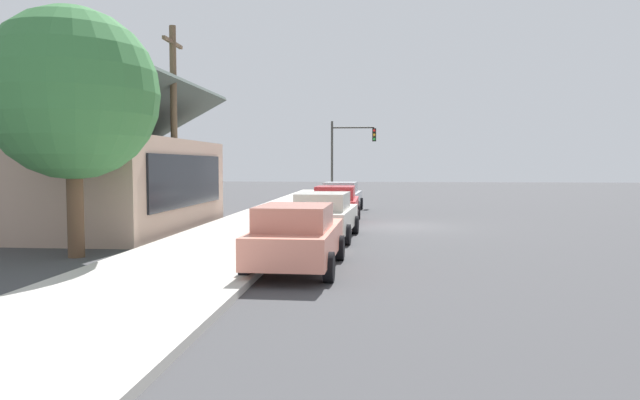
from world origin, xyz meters
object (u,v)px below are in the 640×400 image
Objects in this scene: car_silver at (341,196)px; fire_hydrant_red at (271,229)px; traffic_light_main at (349,149)px; car_ivory at (325,215)px; utility_pole_wooden at (174,126)px; car_coral at (297,236)px; car_cherry at (336,204)px; shade_tree at (72,95)px.

car_silver reaches higher than fire_hydrant_red.
car_silver is at bearing 177.67° from traffic_light_main.
utility_pole_wooden is at bearing 83.25° from car_ivory.
utility_pole_wooden reaches higher than traffic_light_main.
car_ivory is 6.45m from utility_pole_wooden.
car_ivory is at bearing -99.91° from utility_pole_wooden.
fire_hydrant_red is at bearing 19.23° from car_coral.
car_cherry is at bearing 3.33° from car_ivory.
car_ivory is at bearing -46.80° from fire_hydrant_red.
shade_tree is at bearing 128.04° from car_ivory.
car_coral is 1.04× the size of car_silver.
fire_hydrant_red is at bearing 174.64° from traffic_light_main.
shade_tree is (-4.47, 6.42, 3.59)m from car_ivory.
car_coral reaches higher than fire_hydrant_red.
shade_tree is 6.91m from fire_hydrant_red.
fire_hydrant_red is (-12.95, 1.47, -0.32)m from car_silver.
car_ivory is 0.73× the size of shade_tree.
car_ivory is 5.79m from car_cherry.
car_coral is at bearing -177.46° from car_silver.
car_ivory is at bearing -176.76° from car_silver.
car_silver is at bearing -6.46° from fire_hydrant_red.
car_ivory is 6.89× the size of fire_hydrant_red.
traffic_light_main is 0.69× the size of utility_pole_wooden.
utility_pole_wooden is at bearing -8.86° from shade_tree.
traffic_light_main is at bearing -0.76° from car_cherry.
shade_tree reaches higher than traffic_light_main.
utility_pole_wooden is (-10.50, 5.47, 3.11)m from car_silver.
shade_tree reaches higher than car_cherry.
car_cherry and car_silver have the same top height.
traffic_light_main is (10.43, -0.11, 2.68)m from car_cherry.
traffic_light_main reaches higher than car_silver.
utility_pole_wooden is 10.56× the size of fire_hydrant_red.
car_cherry is 0.97× the size of car_silver.
car_ivory is 0.65× the size of utility_pole_wooden.
utility_pole_wooden is 5.81m from fire_hydrant_red.
car_ivory is 2.18m from fire_hydrant_red.
car_ivory is at bearing 180.00° from car_cherry.
fire_hydrant_red is at bearing 167.77° from car_cherry.
car_coral is 9.21m from utility_pole_wooden.
traffic_light_main reaches higher than car_coral.
utility_pole_wooden is at bearing 58.56° from fire_hydrant_red.
fire_hydrant_red is at bearing 136.37° from car_ivory.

